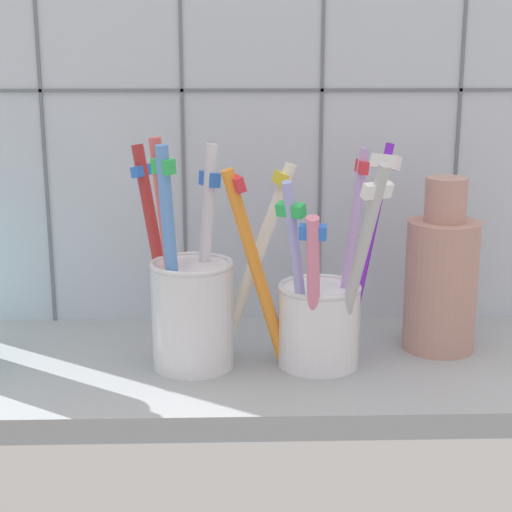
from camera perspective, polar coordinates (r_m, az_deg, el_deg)
The scene contains 5 objects.
counter_slab at distance 71.27cm, azimuth -0.02°, elevation -7.92°, with size 64.00×22.00×2.00cm, color #9EA3A8.
tile_wall_back at distance 78.04cm, azimuth -0.29°, elevation 10.34°, with size 64.00×2.20×45.00cm.
toothbrush_cup_left at distance 68.21cm, azimuth -4.39°, elevation -3.09°, with size 13.45×7.32×19.14cm.
toothbrush_cup_right at distance 68.37cm, azimuth 4.38°, elevation -3.75°, with size 14.92×12.17×18.19cm.
ceramic_vase at distance 73.38cm, azimuth 12.66°, elevation -1.46°, with size 6.25×6.25×15.19cm.
Camera 1 is at (-1.94, -65.80, 28.30)cm, focal length 58.02 mm.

